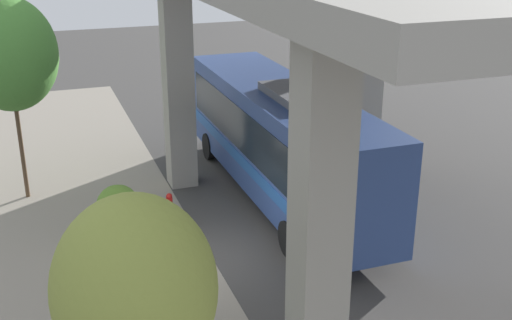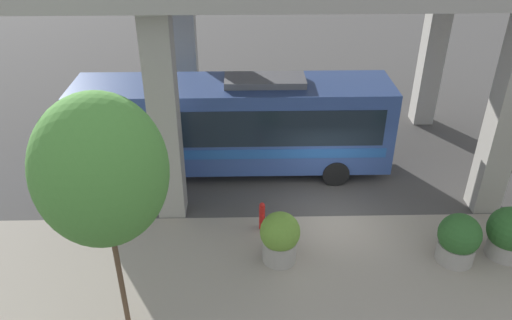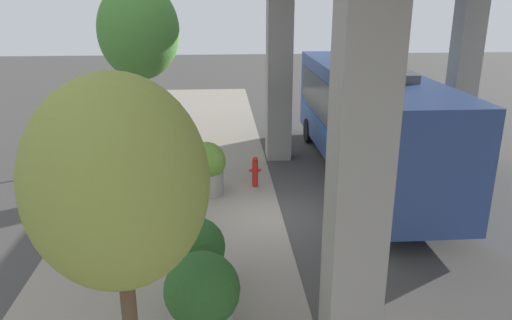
{
  "view_description": "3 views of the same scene",
  "coord_description": "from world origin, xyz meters",
  "px_view_note": "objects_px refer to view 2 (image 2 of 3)",
  "views": [
    {
      "loc": [
        -4.03,
        -14.68,
        8.61
      ],
      "look_at": [
        1.38,
        0.37,
        2.55
      ],
      "focal_mm": 45.0,
      "sensor_mm": 36.0,
      "label": 1
    },
    {
      "loc": [
        -13.79,
        2.89,
        10.33
      ],
      "look_at": [
        1.48,
        2.53,
        1.43
      ],
      "focal_mm": 35.0,
      "sensor_mm": 36.0,
      "label": 2
    },
    {
      "loc": [
        -1.7,
        -12.79,
        6.01
      ],
      "look_at": [
        -0.71,
        0.53,
        1.55
      ],
      "focal_mm": 35.0,
      "sensor_mm": 36.0,
      "label": 3
    }
  ],
  "objects_px": {
    "fire_hydrant": "(262,216)",
    "street_tree_near": "(101,171)",
    "planter_back": "(510,233)",
    "planter_middle": "(458,239)",
    "planter_front": "(280,238)",
    "bus": "(234,122)"
  },
  "relations": [
    {
      "from": "street_tree_near",
      "to": "planter_back",
      "type": "bearing_deg",
      "value": -77.41
    },
    {
      "from": "planter_middle",
      "to": "street_tree_near",
      "type": "bearing_deg",
      "value": 103.59
    },
    {
      "from": "planter_front",
      "to": "street_tree_near",
      "type": "distance_m",
      "value": 6.14
    },
    {
      "from": "fire_hydrant",
      "to": "street_tree_near",
      "type": "distance_m",
      "value": 6.82
    },
    {
      "from": "planter_back",
      "to": "street_tree_near",
      "type": "xyz_separation_m",
      "value": [
        -2.47,
        11.07,
        3.89
      ]
    },
    {
      "from": "bus",
      "to": "planter_back",
      "type": "bearing_deg",
      "value": -122.55
    },
    {
      "from": "fire_hydrant",
      "to": "street_tree_near",
      "type": "relative_size",
      "value": 0.16
    },
    {
      "from": "bus",
      "to": "planter_front",
      "type": "bearing_deg",
      "value": -165.18
    },
    {
      "from": "planter_front",
      "to": "planter_back",
      "type": "relative_size",
      "value": 1.0
    },
    {
      "from": "bus",
      "to": "planter_back",
      "type": "height_order",
      "value": "bus"
    },
    {
      "from": "bus",
      "to": "planter_middle",
      "type": "relative_size",
      "value": 7.26
    },
    {
      "from": "planter_middle",
      "to": "street_tree_near",
      "type": "relative_size",
      "value": 0.25
    },
    {
      "from": "fire_hydrant",
      "to": "street_tree_near",
      "type": "height_order",
      "value": "street_tree_near"
    },
    {
      "from": "fire_hydrant",
      "to": "planter_middle",
      "type": "distance_m",
      "value": 6.05
    },
    {
      "from": "fire_hydrant",
      "to": "planter_back",
      "type": "height_order",
      "value": "planter_back"
    },
    {
      "from": "fire_hydrant",
      "to": "planter_back",
      "type": "relative_size",
      "value": 0.62
    },
    {
      "from": "bus",
      "to": "planter_middle",
      "type": "height_order",
      "value": "bus"
    },
    {
      "from": "fire_hydrant",
      "to": "bus",
      "type": "bearing_deg",
      "value": 13.86
    },
    {
      "from": "planter_back",
      "to": "street_tree_near",
      "type": "height_order",
      "value": "street_tree_near"
    },
    {
      "from": "bus",
      "to": "fire_hydrant",
      "type": "bearing_deg",
      "value": -166.14
    },
    {
      "from": "planter_middle",
      "to": "street_tree_near",
      "type": "xyz_separation_m",
      "value": [
        -2.28,
        9.45,
        3.93
      ]
    },
    {
      "from": "planter_back",
      "to": "bus",
      "type": "bearing_deg",
      "value": 57.45
    }
  ]
}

